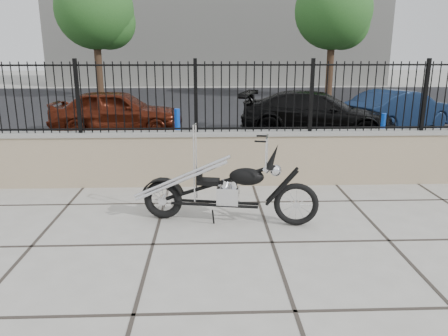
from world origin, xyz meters
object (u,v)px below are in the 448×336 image
car_black (317,114)px  car_blue (400,110)px  chopper_motorcycle (225,174)px  car_red (117,111)px

car_black → car_blue: 2.80m
chopper_motorcycle → car_blue: 8.95m
chopper_motorcycle → car_red: size_ratio=0.63×
car_black → chopper_motorcycle: bearing=173.8°
chopper_motorcycle → car_black: size_ratio=0.56×
car_blue → car_red: bearing=65.6°
chopper_motorcycle → car_black: (2.82, 6.28, -0.09)m
car_red → car_black: 5.66m
car_red → car_blue: (8.33, 0.24, -0.03)m
car_red → car_blue: car_red is taller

